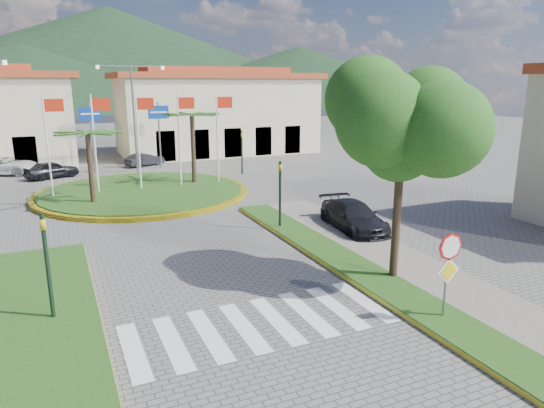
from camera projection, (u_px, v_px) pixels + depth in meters
name	position (u px, v px, depth m)	size (l,w,h in m)	color
sidewalk_right	(471.00, 311.00, 14.26)	(4.00, 28.00, 0.15)	gray
verge_right	(440.00, 319.00, 13.77)	(1.60, 28.00, 0.18)	#224513
median_left	(1.00, 337.00, 12.77)	(5.00, 14.00, 0.18)	#224513
crosswalk	(257.00, 324.00, 13.63)	(8.00, 3.00, 0.01)	silver
roundabout_island	(143.00, 192.00, 29.49)	(12.70, 12.70, 6.00)	yellow
stop_sign	(449.00, 262.00, 13.36)	(0.80, 0.11, 2.65)	slate
deciduous_tree	(402.00, 129.00, 15.47)	(3.60, 3.60, 6.80)	black
traffic_light_left	(47.00, 258.00, 13.29)	(0.15, 0.18, 3.20)	black
traffic_light_right	(280.00, 188.00, 22.03)	(0.15, 0.18, 3.20)	black
traffic_light_far	(242.00, 148.00, 35.80)	(0.18, 0.15, 3.20)	black
direction_sign_west	(91.00, 126.00, 35.80)	(1.60, 0.14, 5.20)	slate
direction_sign_east	(159.00, 124.00, 37.80)	(1.60, 0.14, 5.20)	slate
street_lamp_centre	(134.00, 112.00, 35.91)	(4.80, 0.16, 8.00)	slate
building_right	(216.00, 112.00, 46.73)	(19.08, 9.54, 8.05)	beige
hill_far_mid	(111.00, 56.00, 153.81)	(180.00, 180.00, 30.00)	black
hill_far_east	(301.00, 75.00, 155.24)	(120.00, 120.00, 18.00)	black
hill_near_back	(22.00, 77.00, 118.99)	(110.00, 110.00, 16.00)	black
white_van	(4.00, 166.00, 35.77)	(2.25, 4.88, 1.36)	silver
car_dark_a	(52.00, 170.00, 34.46)	(1.45, 3.61, 1.23)	black
car_dark_b	(145.00, 160.00, 39.58)	(1.11, 3.18, 1.05)	black
car_side_right	(354.00, 217.00, 22.18)	(1.84, 4.53, 1.31)	black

